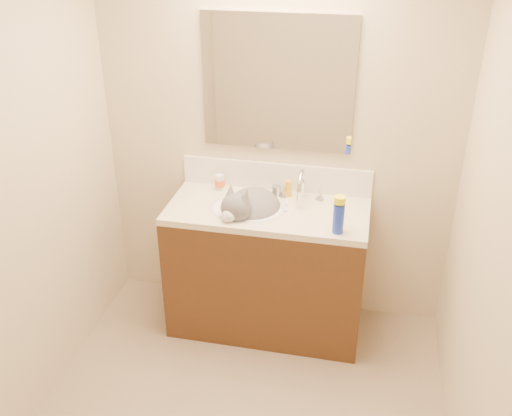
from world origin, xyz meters
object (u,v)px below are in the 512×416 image
at_px(silver_jar, 277,190).
at_px(spray_can, 338,219).
at_px(cat, 250,210).
at_px(amber_bottle, 289,188).
at_px(vanity_cabinet, 267,271).
at_px(pill_bottle, 220,182).
at_px(faucet, 301,188).
at_px(basin, 247,219).

distance_m(silver_jar, spray_can, 0.56).
xyz_separation_m(cat, amber_bottle, (0.20, 0.20, 0.07)).
distance_m(vanity_cabinet, silver_jar, 0.52).
bearing_deg(pill_bottle, cat, -40.29).
height_order(vanity_cabinet, amber_bottle, amber_bottle).
bearing_deg(cat, pill_bottle, 162.12).
relative_size(faucet, spray_can, 1.65).
xyz_separation_m(basin, faucet, (0.30, 0.17, 0.16)).
xyz_separation_m(basin, spray_can, (0.55, -0.17, 0.15)).
bearing_deg(faucet, silver_jar, 164.07).
distance_m(faucet, cat, 0.34).
xyz_separation_m(vanity_cabinet, spray_can, (0.43, -0.20, 0.53)).
xyz_separation_m(cat, pill_bottle, (-0.24, 0.21, 0.06)).
relative_size(faucet, cat, 0.54).
xyz_separation_m(vanity_cabinet, amber_bottle, (0.09, 0.19, 0.50)).
height_order(cat, amber_bottle, cat).
xyz_separation_m(silver_jar, spray_can, (0.41, -0.38, 0.05)).
height_order(basin, faucet, faucet).
height_order(basin, pill_bottle, pill_bottle).
xyz_separation_m(faucet, silver_jar, (-0.16, 0.05, -0.05)).
distance_m(cat, pill_bottle, 0.33).
xyz_separation_m(basin, silver_jar, (0.14, 0.21, 0.10)).
height_order(pill_bottle, spray_can, spray_can).
bearing_deg(spray_can, faucet, 126.80).
distance_m(basin, cat, 0.06).
relative_size(basin, pill_bottle, 4.53).
bearing_deg(basin, spray_can, -17.02).
bearing_deg(faucet, vanity_cabinet, -142.71).
bearing_deg(pill_bottle, faucet, -5.66).
distance_m(cat, silver_jar, 0.24).
bearing_deg(cat, vanity_cabinet, 32.18).
bearing_deg(spray_can, vanity_cabinet, 155.26).
bearing_deg(basin, faucet, 29.12).
bearing_deg(basin, cat, 34.85).
distance_m(vanity_cabinet, basin, 0.40).
relative_size(vanity_cabinet, pill_bottle, 12.08).
distance_m(amber_bottle, spray_can, 0.51).
distance_m(faucet, amber_bottle, 0.10).
relative_size(basin, spray_can, 2.65).
xyz_separation_m(amber_bottle, spray_can, (0.34, -0.38, 0.03)).
relative_size(vanity_cabinet, faucet, 4.29).
bearing_deg(faucet, cat, -151.27).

